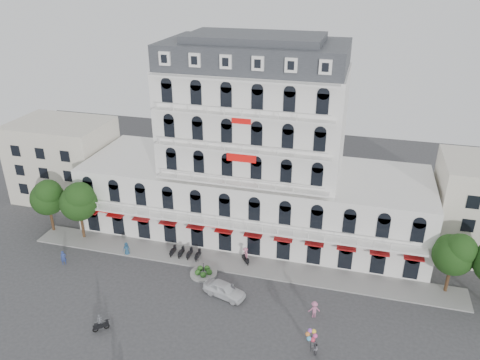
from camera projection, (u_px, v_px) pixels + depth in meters
The scene contains 17 objects.
ground at pixel (212, 312), 48.96m from camera, with size 120.00×120.00×0.00m, color #38383A.
sidewalk at pixel (235, 263), 56.79m from camera, with size 53.00×4.00×0.16m, color gray.
main_building at pixel (253, 161), 60.47m from camera, with size 45.00×15.00×25.80m.
flank_building_west at pixel (64, 160), 70.98m from camera, with size 14.00×10.00×12.00m, color beige.
traffic_island at pixel (204, 273), 54.80m from camera, with size 3.20×3.20×1.60m.
parked_scooter_row at pixel (186, 257), 58.15m from camera, with size 4.40×1.80×1.10m, color black, non-canonical shape.
tree_west_outer at pixel (47, 196), 61.54m from camera, with size 4.50×4.48×7.76m.
tree_west_inner at pixel (78, 200), 59.78m from camera, with size 4.76×4.76×8.25m.
tree_east_inner at pixel (454, 253), 49.79m from camera, with size 4.40×4.37×7.57m.
parked_car at pixel (224, 289), 51.08m from camera, with size 1.95×4.85×1.65m, color silver.
rider_west at pixel (100, 324), 46.25m from camera, with size 1.36×1.25×1.96m.
rider_center at pixel (245, 255), 56.49m from camera, with size 1.19×1.42×2.21m.
pedestrian_left at pixel (127, 249), 58.21m from camera, with size 0.86×0.56×1.77m, color navy.
pedestrian_mid at pixel (232, 290), 51.05m from camera, with size 0.97×0.40×1.65m, color slate.
pedestrian_right at pixel (314, 309), 47.98m from camera, with size 1.22×0.70×1.89m, color #BD648B.
pedestrian_far at pixel (63, 258), 56.39m from camera, with size 0.67×0.44×1.84m, color navy.
balloon_vendor at pixel (313, 343), 43.32m from camera, with size 1.28×1.22×2.45m.
Camera 1 is at (12.87, -36.35, 33.34)m, focal length 35.00 mm.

